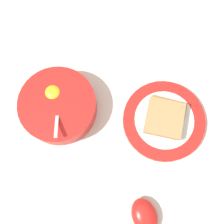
% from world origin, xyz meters
% --- Properties ---
extents(ground_plane, '(3.00, 3.00, 0.00)m').
position_xyz_m(ground_plane, '(0.00, 0.00, 0.00)').
color(ground_plane, silver).
extents(egg_bowl, '(0.17, 0.17, 0.08)m').
position_xyz_m(egg_bowl, '(-0.00, -0.05, 0.03)').
color(egg_bowl, red).
rests_on(egg_bowl, ground_plane).
extents(toast_plate, '(0.19, 0.19, 0.02)m').
position_xyz_m(toast_plate, '(-0.03, 0.19, 0.01)').
color(toast_plate, red).
rests_on(toast_plate, ground_plane).
extents(toast_sandwich, '(0.09, 0.09, 0.03)m').
position_xyz_m(toast_sandwich, '(-0.03, 0.19, 0.03)').
color(toast_sandwich, '#9E7042').
rests_on(toast_sandwich, toast_plate).
extents(soup_spoon, '(0.14, 0.12, 0.03)m').
position_xyz_m(soup_spoon, '(0.19, 0.19, 0.01)').
color(soup_spoon, red).
rests_on(soup_spoon, ground_plane).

